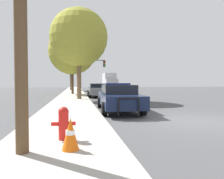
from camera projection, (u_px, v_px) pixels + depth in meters
ground_plane at (193, 121)px, 8.96m from camera, size 110.00×110.00×0.00m
sidewalk_left at (66, 123)px, 8.13m from camera, size 3.00×110.00×0.13m
police_car at (119, 97)px, 11.92m from camera, size 2.27×5.44×1.52m
fire_hydrant at (64, 122)px, 5.53m from camera, size 0.61×0.27×0.84m
traffic_light at (91, 69)px, 29.62m from camera, size 3.54×0.35×4.55m
car_background_oncoming at (123, 88)px, 32.60m from camera, size 2.32×4.79×1.32m
car_background_midblock at (97, 90)px, 22.58m from camera, size 2.06×4.41×1.42m
box_truck at (110, 81)px, 46.26m from camera, size 2.63×6.86×3.40m
tree_sidewalk_mid at (72, 51)px, 26.15m from camera, size 5.71×5.71×8.04m
tree_sidewalk_far at (71, 61)px, 38.89m from camera, size 4.73×4.73×7.46m
tree_sidewalk_near at (79, 37)px, 18.54m from camera, size 4.94×4.94×7.72m
traffic_cone at (70, 134)px, 4.69m from camera, size 0.37×0.37×0.70m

